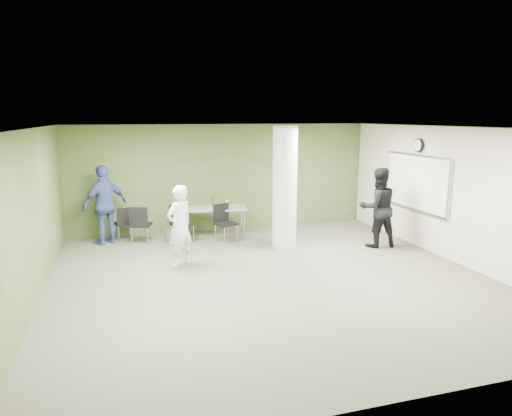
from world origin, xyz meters
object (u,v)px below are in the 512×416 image
object	(u,v)px
chair_back_left	(125,221)
man_black	(378,208)
man_blue	(105,205)
folding_table	(215,209)
woman_white	(180,226)

from	to	relation	value
chair_back_left	man_black	bearing A→B (deg)	147.15
chair_back_left	man_blue	xyz separation A→B (m)	(-0.42, -0.18, 0.46)
man_blue	chair_back_left	bearing A→B (deg)	171.32
chair_back_left	man_blue	distance (m)	0.65
man_black	man_blue	xyz separation A→B (m)	(-6.06, 2.04, 0.02)
folding_table	man_blue	xyz separation A→B (m)	(-2.62, 0.08, 0.25)
folding_table	chair_back_left	distance (m)	2.23
chair_back_left	man_black	size ratio (longest dim) A/B	0.45
chair_back_left	man_black	xyz separation A→B (m)	(5.64, -2.22, 0.44)
chair_back_left	woman_white	xyz separation A→B (m)	(1.06, -2.33, 0.35)
woman_white	man_black	size ratio (longest dim) A/B	0.90
woman_white	chair_back_left	bearing A→B (deg)	-100.11
chair_back_left	man_blue	bearing A→B (deg)	11.25
folding_table	woman_white	distance (m)	2.37
folding_table	man_black	distance (m)	3.96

